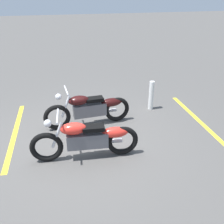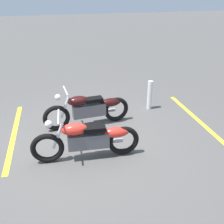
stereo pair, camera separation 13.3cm
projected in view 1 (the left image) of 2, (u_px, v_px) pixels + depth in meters
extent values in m
plane|color=#514F4C|center=(79.00, 140.00, 5.98)|extent=(60.00, 60.00, 0.00)
torus|color=black|center=(47.00, 147.00, 5.13)|extent=(0.68, 0.17, 0.67)
torus|color=black|center=(122.00, 141.00, 5.35)|extent=(0.68, 0.17, 0.67)
cube|color=#59595E|center=(88.00, 140.00, 5.21)|extent=(0.86, 0.29, 0.32)
ellipsoid|color=red|center=(73.00, 129.00, 5.04)|extent=(0.54, 0.32, 0.24)
ellipsoid|color=red|center=(115.00, 132.00, 5.22)|extent=(0.58, 0.29, 0.22)
cube|color=black|center=(93.00, 128.00, 5.10)|extent=(0.46, 0.28, 0.09)
cylinder|color=silver|center=(57.00, 135.00, 5.05)|extent=(0.27, 0.08, 0.56)
cylinder|color=silver|center=(57.00, 116.00, 4.86)|extent=(0.09, 0.62, 0.04)
sphere|color=silver|center=(48.00, 123.00, 4.90)|extent=(0.15, 0.15, 0.15)
cylinder|color=silver|center=(106.00, 142.00, 5.46)|extent=(0.71, 0.15, 0.09)
torus|color=black|center=(57.00, 117.00, 6.30)|extent=(0.68, 0.15, 0.67)
torus|color=black|center=(117.00, 109.00, 6.71)|extent=(0.68, 0.15, 0.67)
cube|color=#59595E|center=(90.00, 110.00, 6.48)|extent=(0.85, 0.27, 0.32)
ellipsoid|color=black|center=(79.00, 100.00, 6.28)|extent=(0.54, 0.31, 0.24)
ellipsoid|color=black|center=(111.00, 102.00, 6.57)|extent=(0.57, 0.27, 0.22)
cube|color=black|center=(94.00, 99.00, 6.39)|extent=(0.45, 0.27, 0.09)
cylinder|color=silver|center=(66.00, 107.00, 6.24)|extent=(0.27, 0.07, 0.56)
cylinder|color=silver|center=(66.00, 90.00, 6.07)|extent=(0.07, 0.62, 0.04)
sphere|color=silver|center=(58.00, 97.00, 6.08)|extent=(0.15, 0.15, 0.15)
cylinder|color=silver|center=(104.00, 111.00, 6.78)|extent=(0.70, 0.13, 0.09)
cylinder|color=white|center=(151.00, 95.00, 7.33)|extent=(0.14, 0.14, 0.85)
cube|color=yellow|center=(15.00, 133.00, 6.28)|extent=(0.24, 3.20, 0.01)
cube|color=yellow|center=(199.00, 121.00, 6.85)|extent=(0.24, 3.20, 0.01)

